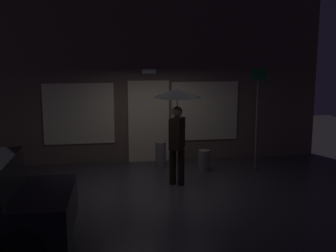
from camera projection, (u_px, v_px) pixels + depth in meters
The scene contains 6 objects.
ground_plane at pixel (159, 186), 9.78m from camera, with size 18.00×18.00×0.00m, color #38353A.
building_facade at pixel (148, 80), 11.67m from camera, with size 9.46×0.48×4.43m.
person_with_umbrella at pixel (177, 111), 9.58m from camera, with size 1.05×1.05×2.19m.
street_sign_post at pixel (257, 112), 10.72m from camera, with size 0.40×0.07×2.67m.
sidewalk_bollard at pixel (161, 155), 11.25m from camera, with size 0.27×0.27×0.67m, color slate.
sidewalk_bollard_2 at pixel (204, 161), 10.94m from camera, with size 0.28×0.28×0.53m, color slate.
Camera 1 is at (-1.21, -9.30, 3.09)m, focal length 46.59 mm.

